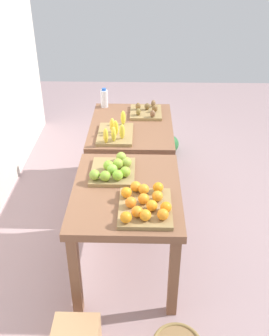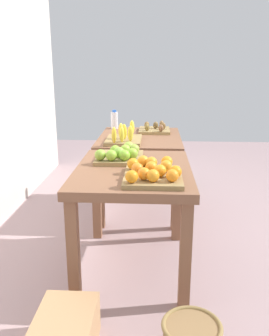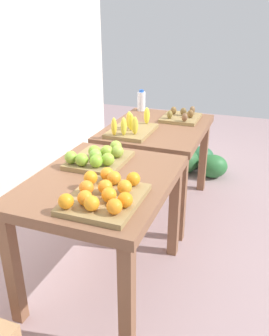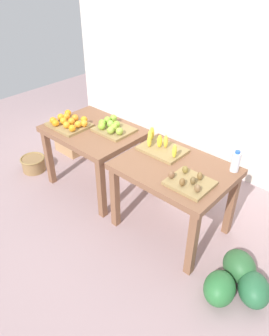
{
  "view_description": "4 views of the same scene",
  "coord_description": "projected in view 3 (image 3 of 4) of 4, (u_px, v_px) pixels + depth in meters",
  "views": [
    {
      "loc": [
        -2.97,
        -0.12,
        2.42
      ],
      "look_at": [
        0.09,
        -0.04,
        0.55
      ],
      "focal_mm": 42.44,
      "sensor_mm": 36.0,
      "label": 1
    },
    {
      "loc": [
        -2.99,
        -0.14,
        1.47
      ],
      "look_at": [
        0.1,
        0.03,
        0.58
      ],
      "focal_mm": 38.93,
      "sensor_mm": 36.0,
      "label": 2
    },
    {
      "loc": [
        -2.25,
        -0.84,
        1.66
      ],
      "look_at": [
        -0.02,
        -0.0,
        0.61
      ],
      "focal_mm": 37.87,
      "sensor_mm": 36.0,
      "label": 3
    },
    {
      "loc": [
        1.92,
        -2.06,
        2.41
      ],
      "look_at": [
        0.09,
        -0.04,
        0.55
      ],
      "focal_mm": 34.36,
      "sensor_mm": 36.0,
      "label": 4
    }
  ],
  "objects": [
    {
      "name": "orange_bin",
      "position": [
        105.0,
        194.0,
        1.8
      ],
      "size": [
        0.46,
        0.37,
        0.11
      ],
      "color": "olive",
      "rests_on": "display_table_left"
    },
    {
      "name": "display_table_right",
      "position": [
        157.0,
        138.0,
        3.08
      ],
      "size": [
        1.04,
        0.8,
        0.77
      ],
      "color": "brown",
      "rests_on": "ground_plane"
    },
    {
      "name": "watermelon_pile",
      "position": [
        199.0,
        161.0,
        3.96
      ],
      "size": [
        0.6,
        0.69,
        0.27
      ],
      "color": "#27613A",
      "rests_on": "ground_plane"
    },
    {
      "name": "apple_bin",
      "position": [
        99.0,
        157.0,
        2.26
      ],
      "size": [
        0.4,
        0.35,
        0.11
      ],
      "color": "olive",
      "rests_on": "display_table_left"
    },
    {
      "name": "display_table_left",
      "position": [
        102.0,
        195.0,
        2.12
      ],
      "size": [
        1.04,
        0.8,
        0.77
      ],
      "color": "brown",
      "rests_on": "ground_plane"
    },
    {
      "name": "ground_plane",
      "position": [
        135.0,
        236.0,
        2.87
      ],
      "size": [
        8.0,
        8.0,
        0.0
      ],
      "primitive_type": "plane",
      "color": "gray"
    },
    {
      "name": "water_bottle",
      "position": [
        141.0,
        101.0,
        3.46
      ],
      "size": [
        0.08,
        0.08,
        0.2
      ],
      "color": "silver",
      "rests_on": "display_table_right"
    },
    {
      "name": "kiwi_bin",
      "position": [
        181.0,
        117.0,
        3.19
      ],
      "size": [
        0.36,
        0.32,
        0.1
      ],
      "color": "olive",
      "rests_on": "display_table_right"
    },
    {
      "name": "banana_crate",
      "position": [
        131.0,
        128.0,
        2.83
      ],
      "size": [
        0.45,
        0.32,
        0.17
      ],
      "color": "olive",
      "rests_on": "display_table_right"
    }
  ]
}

